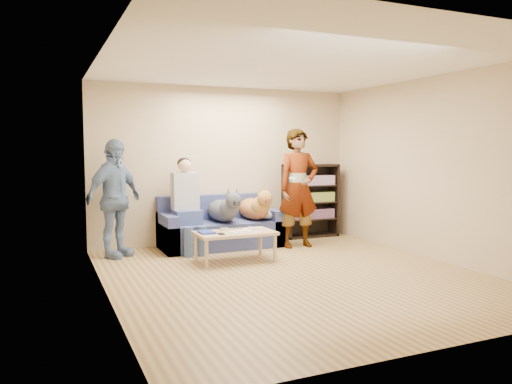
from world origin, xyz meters
name	(u,v)px	position (x,y,z in m)	size (l,w,h in m)	color
ground	(294,275)	(0.00, 0.00, 0.00)	(5.00, 5.00, 0.00)	olive
ceiling	(296,64)	(0.00, 0.00, 2.60)	(5.00, 5.00, 0.00)	white
wall_back	(225,165)	(0.00, 2.50, 1.30)	(4.50, 4.50, 0.00)	tan
wall_front	(448,185)	(0.00, -2.50, 1.30)	(4.50, 4.50, 0.00)	tan
wall_left	(105,175)	(-2.25, 0.00, 1.30)	(5.00, 5.00, 0.00)	tan
wall_right	(437,168)	(2.25, 0.00, 1.30)	(5.00, 5.00, 0.00)	tan
blanket	(267,214)	(0.53, 1.94, 0.50)	(0.44, 0.37, 0.15)	#A9AAAE
person_standing_right	(298,188)	(0.91, 1.60, 0.95)	(0.69, 0.45, 1.89)	gray
person_standing_left	(114,198)	(-1.90, 1.98, 0.86)	(1.01, 0.42, 1.72)	#789AC1
held_controller	(293,178)	(0.71, 1.40, 1.12)	(0.04, 0.13, 0.03)	white
notebook_blue	(207,232)	(-0.80, 1.07, 0.43)	(0.20, 0.26, 0.03)	#1C349A
papers	(241,232)	(-0.35, 0.92, 0.43)	(0.26, 0.20, 0.01)	white
magazine	(243,231)	(-0.32, 0.94, 0.44)	(0.22, 0.17, 0.01)	beige
camera_silver	(224,229)	(-0.52, 1.14, 0.45)	(0.11, 0.06, 0.05)	#B7B8BC
controller_a	(251,228)	(-0.12, 1.12, 0.43)	(0.04, 0.13, 0.03)	white
controller_b	(258,229)	(-0.04, 1.04, 0.43)	(0.09, 0.06, 0.03)	white
headphone_cup_a	(249,230)	(-0.20, 1.00, 0.43)	(0.07, 0.07, 0.02)	white
headphone_cup_b	(247,229)	(-0.20, 1.08, 0.43)	(0.07, 0.07, 0.02)	white
pen_orange	(238,233)	(-0.42, 0.86, 0.42)	(0.01, 0.01, 0.14)	orange
pen_black	(238,229)	(-0.28, 1.20, 0.42)	(0.01, 0.01, 0.14)	black
wallet	(221,234)	(-0.65, 0.90, 0.43)	(0.07, 0.12, 0.01)	black
sofa	(220,229)	(-0.25, 2.10, 0.28)	(1.90, 0.85, 0.82)	#515B93
person_seated	(187,201)	(-0.82, 1.97, 0.77)	(0.40, 0.73, 1.47)	#404E8D
dog_gray	(224,209)	(-0.23, 1.92, 0.63)	(0.40, 1.24, 0.57)	#4D4E57
dog_tan	(255,207)	(0.32, 1.95, 0.63)	(0.40, 1.16, 0.58)	#B77438
coffee_table	(235,235)	(-0.40, 1.02, 0.37)	(1.10, 0.60, 0.42)	tan
bookshelf	(310,199)	(1.55, 2.33, 0.68)	(1.00, 0.34, 1.30)	black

